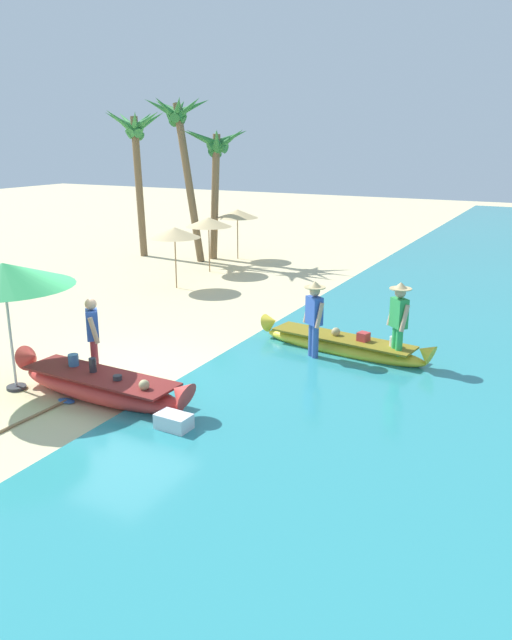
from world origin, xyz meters
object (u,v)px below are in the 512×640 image
at_px(boat_red_foreground, 101,386).
at_px(person_tourist_customer, 93,335).
at_px(person_vendor_assistant, 399,319).
at_px(cooler_box, 174,424).
at_px(patio_umbrella_large, 3,275).
at_px(paddle, 46,410).
at_px(palm_tree_tall_inland, 216,153).
at_px(boat_yellow_midground, 342,345).
at_px(palm_tree_leaning_seaward, 135,137).
at_px(palm_tree_mid_cluster, 179,127).
at_px(person_vendor_hatted, 314,316).

distance_m(boat_red_foreground, person_tourist_customer, 1.17).
bearing_deg(person_vendor_assistant, cooler_box, -117.36).
distance_m(patio_umbrella_large, paddle, 2.55).
xyz_separation_m(palm_tree_tall_inland, cooler_box, (7.04, -13.18, -3.82)).
height_order(boat_yellow_midground, paddle, boat_yellow_midground).
bearing_deg(palm_tree_leaning_seaward, cooler_box, -50.75).
bearing_deg(boat_yellow_midground, paddle, -124.90).
relative_size(boat_yellow_midground, cooler_box, 7.39).
distance_m(palm_tree_mid_cluster, cooler_box, 15.68).
xyz_separation_m(palm_tree_leaning_seaward, paddle, (7.72, -12.76, -4.53)).
height_order(palm_tree_mid_cluster, paddle, palm_tree_mid_cluster).
bearing_deg(cooler_box, paddle, -169.68).
height_order(person_vendor_assistant, palm_tree_tall_inland, palm_tree_tall_inland).
height_order(boat_yellow_midground, palm_tree_leaning_seaward, palm_tree_leaning_seaward).
height_order(boat_yellow_midground, person_tourist_customer, person_tourist_customer).
height_order(boat_yellow_midground, cooler_box, boat_yellow_midground).
height_order(person_tourist_customer, paddle, person_tourist_customer).
xyz_separation_m(palm_tree_tall_inland, paddle, (4.60, -13.50, -3.97)).
height_order(palm_tree_leaning_seaward, paddle, palm_tree_leaning_seaward).
bearing_deg(paddle, person_vendor_hatted, 55.26).
height_order(boat_yellow_midground, person_vendor_assistant, person_vendor_assistant).
height_order(person_vendor_hatted, palm_tree_leaning_seaward, palm_tree_leaning_seaward).
height_order(boat_red_foreground, palm_tree_tall_inland, palm_tree_tall_inland).
xyz_separation_m(person_vendor_hatted, palm_tree_mid_cluster, (-8.85, 8.34, 3.91)).
bearing_deg(person_tourist_customer, palm_tree_mid_cluster, 116.10).
height_order(palm_tree_mid_cluster, cooler_box, palm_tree_mid_cluster).
relative_size(palm_tree_leaning_seaward, cooler_box, 10.16).
xyz_separation_m(boat_yellow_midground, cooler_box, (-1.11, -4.77, -0.07)).
bearing_deg(palm_tree_mid_cluster, person_tourist_customer, -63.90).
distance_m(patio_umbrella_large, palm_tree_mid_cluster, 13.40).
relative_size(person_tourist_customer, paddle, 1.04).
xyz_separation_m(person_vendor_hatted, paddle, (-3.12, -4.50, -0.97)).
bearing_deg(palm_tree_leaning_seaward, patio_umbrella_large, -62.23).
xyz_separation_m(boat_red_foreground, palm_tree_leaning_seaward, (-8.25, 11.95, 4.28)).
bearing_deg(palm_tree_tall_inland, person_vendor_assistant, -42.64).
height_order(patio_umbrella_large, palm_tree_tall_inland, palm_tree_tall_inland).
relative_size(patio_umbrella_large, palm_tree_mid_cluster, 0.41).
bearing_deg(palm_tree_mid_cluster, palm_tree_leaning_seaward, -177.90).
bearing_deg(boat_yellow_midground, person_vendor_assistant, -10.78).
xyz_separation_m(person_vendor_hatted, patio_umbrella_large, (-4.38, -3.99, 1.19)).
height_order(palm_tree_tall_inland, palm_tree_leaning_seaward, palm_tree_leaning_seaward).
distance_m(person_tourist_customer, patio_umbrella_large, 1.93).
bearing_deg(palm_tree_tall_inland, palm_tree_mid_cluster, -149.48).
distance_m(boat_red_foreground, palm_tree_leaning_seaward, 15.14).
relative_size(palm_tree_tall_inland, cooler_box, 8.97).
xyz_separation_m(person_tourist_customer, palm_tree_mid_cluster, (-5.56, 11.36, 3.97)).
distance_m(palm_tree_tall_inland, palm_tree_leaning_seaward, 3.26).
xyz_separation_m(person_vendor_assistant, palm_tree_leaning_seaward, (-12.51, 7.91, 3.51)).
relative_size(person_vendor_hatted, palm_tree_tall_inland, 0.35).
height_order(person_vendor_hatted, paddle, person_vendor_hatted).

